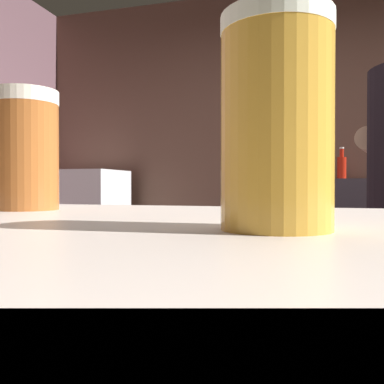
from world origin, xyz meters
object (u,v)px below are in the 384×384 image
mixing_bowl (287,222)px  bottle_soy (342,167)px  pint_glass_near (26,150)px  bottle_hot_sauce (286,168)px  bottle_vinegar (260,168)px  bottle_olive_oil (284,169)px  mini_fridge (83,243)px  pint_glass_far (276,124)px

mixing_bowl → bottle_soy: bearing=77.5°
pint_glass_near → bottle_hot_sauce: (0.14, 2.78, 0.09)m
bottle_hot_sauce → bottle_vinegar: 0.27m
mixing_bowl → bottle_olive_oil: 1.47m
bottle_vinegar → mixing_bowl: bearing=-78.3°
pint_glass_near → bottle_olive_oil: size_ratio=0.68×
mini_fridge → bottle_soy: bearing=7.2°
mixing_bowl → bottle_hot_sauce: bearing=93.8°
bottle_soy → bottle_vinegar: size_ratio=1.07×
bottle_vinegar → bottle_olive_oil: bearing=-3.1°
mini_fridge → bottle_hot_sauce: (1.65, 0.09, 0.61)m
bottle_soy → mixing_bowl: bearing=-102.5°
bottle_soy → pint_glass_near: bearing=-100.5°
pint_glass_far → bottle_olive_oil: 3.10m
mini_fridge → bottle_vinegar: 1.58m
pint_glass_near → bottle_vinegar: (-0.07, 2.95, 0.10)m
pint_glass_near → bottle_olive_oil: 2.94m
mini_fridge → pint_glass_far: bearing=-57.4°
pint_glass_far → bottle_soy: 3.11m
mini_fridge → pint_glass_far: mini_fridge is taller
mini_fridge → bottle_hot_sauce: 1.76m
pint_glass_far → bottle_hot_sauce: 2.94m
pint_glass_far → bottle_hot_sauce: bottle_hot_sauce is taller
bottle_olive_oil → bottle_soy: size_ratio=0.88×
pint_glass_far → bottle_olive_oil: bottle_olive_oil is taller
mini_fridge → mixing_bowl: mini_fridge is taller
mini_fridge → mixing_bowl: bearing=-34.4°
mini_fridge → bottle_olive_oil: bearing=8.8°
bottle_vinegar → bottle_hot_sauce: bearing=-38.8°
pint_glass_far → bottle_soy: (0.23, 3.10, 0.11)m
pint_glass_far → mini_fridge: bearing=122.6°
bottle_hot_sauce → bottle_soy: size_ratio=0.88×
mini_fridge → pint_glass_near: mini_fridge is taller
bottle_olive_oil → bottle_soy: bottle_soy is taller
bottle_vinegar → mini_fridge: bearing=-169.6°
bottle_soy → bottle_vinegar: (-0.62, 0.00, -0.01)m
pint_glass_near → bottle_hot_sauce: bearing=87.1°
bottle_vinegar → bottle_soy: bearing=-0.3°
pint_glass_far → bottle_soy: bottle_soy is taller
pint_glass_near → bottle_olive_oil: (0.12, 2.94, 0.09)m
pint_glass_far → bottle_hot_sauce: (-0.17, 2.93, 0.09)m
bottle_olive_oil → bottle_soy: 0.43m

